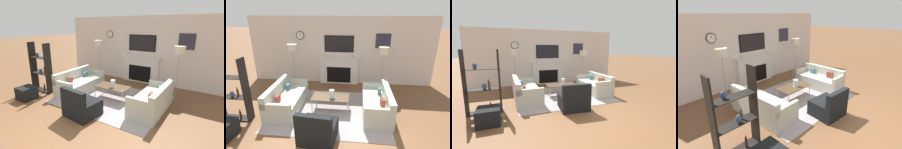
# 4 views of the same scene
# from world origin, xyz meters

# --- Properties ---
(fireplace_wall) EXTENTS (7.42, 0.28, 2.70)m
(fireplace_wall) POSITION_xyz_m (0.00, 4.32, 1.22)
(fireplace_wall) COLOR silver
(fireplace_wall) RESTS_ON ground_plane
(area_rug) EXTENTS (3.38, 2.63, 0.01)m
(area_rug) POSITION_xyz_m (0.00, 2.03, 0.01)
(area_rug) COLOR gray
(area_rug) RESTS_ON ground_plane
(couch_left) EXTENTS (0.89, 1.90, 0.79)m
(couch_left) POSITION_xyz_m (-1.38, 2.03, 0.28)
(couch_left) COLOR #B3B5A5
(couch_left) RESTS_ON ground_plane
(couch_right) EXTENTS (0.77, 1.74, 0.76)m
(couch_right) POSITION_xyz_m (1.38, 2.03, 0.29)
(couch_right) COLOR #B3B5A5
(couch_right) RESTS_ON ground_plane
(armchair) EXTENTS (0.89, 0.82, 0.81)m
(armchair) POSITION_xyz_m (-0.10, 0.70, 0.27)
(armchair) COLOR black
(armchair) RESTS_ON ground_plane
(coffee_table) EXTENTS (1.11, 0.59, 0.44)m
(coffee_table) POSITION_xyz_m (-0.02, 2.09, 0.41)
(coffee_table) COLOR #4C3823
(coffee_table) RESTS_ON ground_plane
(hurricane_candle) EXTENTS (0.18, 0.18, 0.23)m
(hurricane_candle) POSITION_xyz_m (0.03, 2.05, 0.54)
(hurricane_candle) COLOR silver
(hurricane_candle) RESTS_ON coffee_table
(floor_lamp_left) EXTENTS (0.37, 0.37, 1.74)m
(floor_lamp_left) POSITION_xyz_m (-1.64, 3.54, 1.58)
(floor_lamp_left) COLOR #9E998E
(floor_lamp_left) RESTS_ON ground_plane
(floor_lamp_right) EXTENTS (0.37, 0.37, 1.70)m
(floor_lamp_right) POSITION_xyz_m (1.64, 3.54, 1.54)
(floor_lamp_right) COLOR #9E998E
(floor_lamp_right) RESTS_ON ground_plane
(shelf_unit) EXTENTS (0.89, 0.28, 1.77)m
(shelf_unit) POSITION_xyz_m (-2.55, 1.30, 0.83)
(shelf_unit) COLOR black
(shelf_unit) RESTS_ON ground_plane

